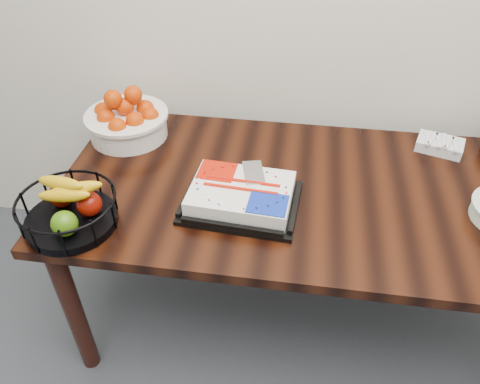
# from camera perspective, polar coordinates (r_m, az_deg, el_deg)

# --- Properties ---
(table) EXTENTS (1.80, 0.90, 0.75)m
(table) POSITION_cam_1_polar(r_m,az_deg,el_deg) (1.78, 7.55, -1.67)
(table) COLOR black
(table) RESTS_ON ground
(cake_tray) EXTENTS (0.42, 0.34, 0.08)m
(cake_tray) POSITION_cam_1_polar(r_m,az_deg,el_deg) (1.61, 0.16, -0.49)
(cake_tray) COLOR black
(cake_tray) RESTS_ON table
(tangerine_bowl) EXTENTS (0.34, 0.34, 0.22)m
(tangerine_bowl) POSITION_cam_1_polar(r_m,az_deg,el_deg) (2.00, -13.67, 8.98)
(tangerine_bowl) COLOR white
(tangerine_bowl) RESTS_ON table
(fruit_basket) EXTENTS (0.32, 0.32, 0.17)m
(fruit_basket) POSITION_cam_1_polar(r_m,az_deg,el_deg) (1.62, -20.24, -1.88)
(fruit_basket) COLOR black
(fruit_basket) RESTS_ON table
(fork_bag) EXTENTS (0.20, 0.16, 0.05)m
(fork_bag) POSITION_cam_1_polar(r_m,az_deg,el_deg) (2.06, 23.19, 5.36)
(fork_bag) COLOR silver
(fork_bag) RESTS_ON table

